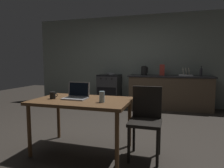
{
  "coord_description": "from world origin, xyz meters",
  "views": [
    {
      "loc": [
        1.24,
        -3.23,
        1.21
      ],
      "look_at": [
        0.08,
        0.62,
        0.79
      ],
      "focal_mm": 31.94,
      "sensor_mm": 36.0,
      "label": 1
    }
  ],
  "objects_px": {
    "chair": "(146,116)",
    "bottle": "(201,72)",
    "dining_table": "(82,105)",
    "dish_rack": "(186,74)",
    "cereal_box": "(162,70)",
    "coffee_mug": "(53,95)",
    "electric_kettle": "(144,71)",
    "frying_pan": "(110,74)",
    "stove_oven": "(110,90)",
    "laptop": "(76,95)",
    "drinking_glass": "(102,97)"
  },
  "relations": [
    {
      "from": "electric_kettle",
      "to": "bottle",
      "type": "relative_size",
      "value": 1.01
    },
    {
      "from": "chair",
      "to": "stove_oven",
      "type": "bearing_deg",
      "value": 126.02
    },
    {
      "from": "cereal_box",
      "to": "coffee_mug",
      "type": "bearing_deg",
      "value": -112.73
    },
    {
      "from": "stove_oven",
      "to": "bottle",
      "type": "bearing_deg",
      "value": -1.13
    },
    {
      "from": "electric_kettle",
      "to": "cereal_box",
      "type": "distance_m",
      "value": 0.48
    },
    {
      "from": "dining_table",
      "to": "drinking_glass",
      "type": "bearing_deg",
      "value": -17.54
    },
    {
      "from": "coffee_mug",
      "to": "dish_rack",
      "type": "bearing_deg",
      "value": 58.45
    },
    {
      "from": "cereal_box",
      "to": "dish_rack",
      "type": "height_order",
      "value": "cereal_box"
    },
    {
      "from": "coffee_mug",
      "to": "drinking_glass",
      "type": "bearing_deg",
      "value": -2.87
    },
    {
      "from": "dish_rack",
      "to": "coffee_mug",
      "type": "bearing_deg",
      "value": -121.55
    },
    {
      "from": "laptop",
      "to": "cereal_box",
      "type": "distance_m",
      "value": 3.21
    },
    {
      "from": "drinking_glass",
      "to": "dish_rack",
      "type": "relative_size",
      "value": 0.41
    },
    {
      "from": "chair",
      "to": "bottle",
      "type": "distance_m",
      "value": 3.1
    },
    {
      "from": "bottle",
      "to": "coffee_mug",
      "type": "xyz_separation_m",
      "value": [
        -2.27,
        -3.06,
        -0.23
      ]
    },
    {
      "from": "dining_table",
      "to": "chair",
      "type": "distance_m",
      "value": 0.86
    },
    {
      "from": "frying_pan",
      "to": "coffee_mug",
      "type": "distance_m",
      "value": 3.09
    },
    {
      "from": "dining_table",
      "to": "frying_pan",
      "type": "bearing_deg",
      "value": 100.07
    },
    {
      "from": "stove_oven",
      "to": "coffee_mug",
      "type": "xyz_separation_m",
      "value": [
        0.15,
        -3.11,
        0.33
      ]
    },
    {
      "from": "drinking_glass",
      "to": "cereal_box",
      "type": "relative_size",
      "value": 0.48
    },
    {
      "from": "dining_table",
      "to": "dish_rack",
      "type": "bearing_deg",
      "value": 63.73
    },
    {
      "from": "coffee_mug",
      "to": "drinking_glass",
      "type": "relative_size",
      "value": 0.84
    },
    {
      "from": "stove_oven",
      "to": "coffee_mug",
      "type": "bearing_deg",
      "value": -87.22
    },
    {
      "from": "electric_kettle",
      "to": "coffee_mug",
      "type": "height_order",
      "value": "electric_kettle"
    },
    {
      "from": "laptop",
      "to": "frying_pan",
      "type": "distance_m",
      "value": 3.02
    },
    {
      "from": "chair",
      "to": "cereal_box",
      "type": "bearing_deg",
      "value": 99.39
    },
    {
      "from": "electric_kettle",
      "to": "frying_pan",
      "type": "bearing_deg",
      "value": -178.33
    },
    {
      "from": "coffee_mug",
      "to": "cereal_box",
      "type": "relative_size",
      "value": 0.4
    },
    {
      "from": "cereal_box",
      "to": "dish_rack",
      "type": "distance_m",
      "value": 0.61
    },
    {
      "from": "laptop",
      "to": "chair",
      "type": "bearing_deg",
      "value": 6.26
    },
    {
      "from": "laptop",
      "to": "dining_table",
      "type": "bearing_deg",
      "value": -16.31
    },
    {
      "from": "drinking_glass",
      "to": "dining_table",
      "type": "bearing_deg",
      "value": 162.46
    },
    {
      "from": "stove_oven",
      "to": "drinking_glass",
      "type": "xyz_separation_m",
      "value": [
        0.88,
        -3.15,
        0.35
      ]
    },
    {
      "from": "electric_kettle",
      "to": "coffee_mug",
      "type": "xyz_separation_m",
      "value": [
        -0.84,
        -3.11,
        -0.23
      ]
    },
    {
      "from": "dining_table",
      "to": "dish_rack",
      "type": "relative_size",
      "value": 3.8
    },
    {
      "from": "bottle",
      "to": "stove_oven",
      "type": "bearing_deg",
      "value": 178.87
    },
    {
      "from": "stove_oven",
      "to": "chair",
      "type": "height_order",
      "value": "chair"
    },
    {
      "from": "bottle",
      "to": "cereal_box",
      "type": "relative_size",
      "value": 0.86
    },
    {
      "from": "dining_table",
      "to": "laptop",
      "type": "bearing_deg",
      "value": 161.44
    },
    {
      "from": "dining_table",
      "to": "electric_kettle",
      "type": "relative_size",
      "value": 5.11
    },
    {
      "from": "chair",
      "to": "drinking_glass",
      "type": "height_order",
      "value": "chair"
    },
    {
      "from": "electric_kettle",
      "to": "bottle",
      "type": "xyz_separation_m",
      "value": [
        1.43,
        -0.05,
        -0.0
      ]
    },
    {
      "from": "frying_pan",
      "to": "laptop",
      "type": "bearing_deg",
      "value": -81.67
    },
    {
      "from": "chair",
      "to": "drinking_glass",
      "type": "distance_m",
      "value": 0.62
    },
    {
      "from": "electric_kettle",
      "to": "coffee_mug",
      "type": "bearing_deg",
      "value": -105.03
    },
    {
      "from": "dining_table",
      "to": "coffee_mug",
      "type": "height_order",
      "value": "coffee_mug"
    },
    {
      "from": "coffee_mug",
      "to": "cereal_box",
      "type": "xyz_separation_m",
      "value": [
        1.31,
        3.13,
        0.26
      ]
    },
    {
      "from": "bottle",
      "to": "electric_kettle",
      "type": "bearing_deg",
      "value": 178.0
    },
    {
      "from": "stove_oven",
      "to": "laptop",
      "type": "distance_m",
      "value": 3.06
    },
    {
      "from": "dining_table",
      "to": "drinking_glass",
      "type": "relative_size",
      "value": 9.28
    },
    {
      "from": "dining_table",
      "to": "bottle",
      "type": "height_order",
      "value": "bottle"
    }
  ]
}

